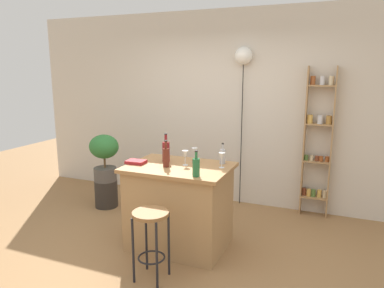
{
  "coord_description": "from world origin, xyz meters",
  "views": [
    {
      "loc": [
        1.58,
        -3.16,
        1.97
      ],
      "look_at": [
        0.05,
        0.55,
        1.13
      ],
      "focal_mm": 33.82,
      "sensor_mm": 36.0,
      "label": 1
    }
  ],
  "objects_px": {
    "bar_stool": "(151,229)",
    "wine_glass_left": "(222,157)",
    "bottle_spirits_clear": "(223,156)",
    "wine_glass_right": "(185,155)",
    "wine_glass_center": "(195,152)",
    "bottle_wine_red": "(166,157)",
    "bottle_olive_oil": "(196,167)",
    "pendant_globe_light": "(244,57)",
    "potted_plant": "(104,154)",
    "plant_stool": "(106,193)",
    "cookbook": "(136,162)",
    "spice_shelf": "(318,142)",
    "bottle_sauce_amber": "(166,151)"
  },
  "relations": [
    {
      "from": "bar_stool",
      "to": "wine_glass_right",
      "type": "distance_m",
      "value": 0.93
    },
    {
      "from": "bottle_wine_red",
      "to": "wine_glass_center",
      "type": "xyz_separation_m",
      "value": [
        0.21,
        0.31,
        0.01
      ]
    },
    {
      "from": "bottle_wine_red",
      "to": "pendant_globe_light",
      "type": "bearing_deg",
      "value": 76.3
    },
    {
      "from": "spice_shelf",
      "to": "bottle_spirits_clear",
      "type": "bearing_deg",
      "value": -126.49
    },
    {
      "from": "potted_plant",
      "to": "wine_glass_center",
      "type": "relative_size",
      "value": 4.1
    },
    {
      "from": "bottle_spirits_clear",
      "to": "pendant_globe_light",
      "type": "height_order",
      "value": "pendant_globe_light"
    },
    {
      "from": "bar_stool",
      "to": "bottle_wine_red",
      "type": "xyz_separation_m",
      "value": [
        -0.14,
        0.61,
        0.54
      ]
    },
    {
      "from": "bar_stool",
      "to": "potted_plant",
      "type": "bearing_deg",
      "value": 137.3
    },
    {
      "from": "cookbook",
      "to": "bottle_sauce_amber",
      "type": "bearing_deg",
      "value": 31.97
    },
    {
      "from": "plant_stool",
      "to": "wine_glass_left",
      "type": "distance_m",
      "value": 2.19
    },
    {
      "from": "plant_stool",
      "to": "cookbook",
      "type": "distance_m",
      "value": 1.47
    },
    {
      "from": "bottle_olive_oil",
      "to": "bottle_wine_red",
      "type": "bearing_deg",
      "value": 154.71
    },
    {
      "from": "wine_glass_center",
      "to": "bottle_wine_red",
      "type": "bearing_deg",
      "value": -123.97
    },
    {
      "from": "wine_glass_left",
      "to": "wine_glass_right",
      "type": "xyz_separation_m",
      "value": [
        -0.4,
        -0.05,
        0.0
      ]
    },
    {
      "from": "bottle_spirits_clear",
      "to": "wine_glass_right",
      "type": "distance_m",
      "value": 0.42
    },
    {
      "from": "wine_glass_left",
      "to": "bottle_wine_red",
      "type": "bearing_deg",
      "value": -160.93
    },
    {
      "from": "spice_shelf",
      "to": "bottle_olive_oil",
      "type": "bearing_deg",
      "value": -119.32
    },
    {
      "from": "bottle_spirits_clear",
      "to": "bottle_olive_oil",
      "type": "bearing_deg",
      "value": -99.27
    },
    {
      "from": "cookbook",
      "to": "spice_shelf",
      "type": "bearing_deg",
      "value": 39.29
    },
    {
      "from": "wine_glass_center",
      "to": "bottle_sauce_amber",
      "type": "bearing_deg",
      "value": -159.15
    },
    {
      "from": "bottle_spirits_clear",
      "to": "wine_glass_center",
      "type": "relative_size",
      "value": 1.43
    },
    {
      "from": "bottle_spirits_clear",
      "to": "bottle_sauce_amber",
      "type": "bearing_deg",
      "value": -165.13
    },
    {
      "from": "bottle_wine_red",
      "to": "bottle_spirits_clear",
      "type": "bearing_deg",
      "value": 34.28
    },
    {
      "from": "bottle_sauce_amber",
      "to": "bottle_wine_red",
      "type": "xyz_separation_m",
      "value": [
        0.09,
        -0.19,
        -0.01
      ]
    },
    {
      "from": "bottle_wine_red",
      "to": "bottle_olive_oil",
      "type": "bearing_deg",
      "value": -25.29
    },
    {
      "from": "cookbook",
      "to": "pendant_globe_light",
      "type": "height_order",
      "value": "pendant_globe_light"
    },
    {
      "from": "bottle_spirits_clear",
      "to": "wine_glass_right",
      "type": "xyz_separation_m",
      "value": [
        -0.36,
        -0.21,
        0.03
      ]
    },
    {
      "from": "potted_plant",
      "to": "bottle_olive_oil",
      "type": "bearing_deg",
      "value": -28.58
    },
    {
      "from": "bottle_sauce_amber",
      "to": "bottle_spirits_clear",
      "type": "xyz_separation_m",
      "value": [
        0.62,
        0.16,
        -0.04
      ]
    },
    {
      "from": "pendant_globe_light",
      "to": "cookbook",
      "type": "bearing_deg",
      "value": -115.37
    },
    {
      "from": "bottle_spirits_clear",
      "to": "bottle_wine_red",
      "type": "distance_m",
      "value": 0.63
    },
    {
      "from": "bar_stool",
      "to": "bottle_olive_oil",
      "type": "relative_size",
      "value": 2.59
    },
    {
      "from": "bottle_sauce_amber",
      "to": "bottle_spirits_clear",
      "type": "bearing_deg",
      "value": 14.87
    },
    {
      "from": "bottle_olive_oil",
      "to": "cookbook",
      "type": "xyz_separation_m",
      "value": [
        -0.81,
        0.21,
        -0.08
      ]
    },
    {
      "from": "bottle_olive_oil",
      "to": "wine_glass_right",
      "type": "height_order",
      "value": "bottle_olive_oil"
    },
    {
      "from": "pendant_globe_light",
      "to": "plant_stool",
      "type": "bearing_deg",
      "value": -154.1
    },
    {
      "from": "spice_shelf",
      "to": "cookbook",
      "type": "xyz_separation_m",
      "value": [
        -1.82,
        -1.6,
        -0.07
      ]
    },
    {
      "from": "pendant_globe_light",
      "to": "potted_plant",
      "type": "bearing_deg",
      "value": -154.1
    },
    {
      "from": "bottle_wine_red",
      "to": "wine_glass_center",
      "type": "height_order",
      "value": "bottle_wine_red"
    },
    {
      "from": "bottle_sauce_amber",
      "to": "pendant_globe_light",
      "type": "distance_m",
      "value": 1.86
    },
    {
      "from": "plant_stool",
      "to": "bottle_olive_oil",
      "type": "bearing_deg",
      "value": -28.58
    },
    {
      "from": "spice_shelf",
      "to": "bottle_sauce_amber",
      "type": "distance_m",
      "value": 2.09
    },
    {
      "from": "bar_stool",
      "to": "wine_glass_left",
      "type": "height_order",
      "value": "wine_glass_left"
    },
    {
      "from": "spice_shelf",
      "to": "plant_stool",
      "type": "relative_size",
      "value": 5.13
    },
    {
      "from": "bottle_olive_oil",
      "to": "pendant_globe_light",
      "type": "relative_size",
      "value": 0.11
    },
    {
      "from": "wine_glass_center",
      "to": "bottle_olive_oil",
      "type": "bearing_deg",
      "value": -66.32
    },
    {
      "from": "bar_stool",
      "to": "wine_glass_center",
      "type": "distance_m",
      "value": 1.07
    },
    {
      "from": "wine_glass_right",
      "to": "pendant_globe_light",
      "type": "xyz_separation_m",
      "value": [
        0.24,
        1.49,
        1.07
      ]
    },
    {
      "from": "spice_shelf",
      "to": "wine_glass_right",
      "type": "relative_size",
      "value": 12.26
    },
    {
      "from": "potted_plant",
      "to": "bottle_sauce_amber",
      "type": "relative_size",
      "value": 2.05
    }
  ]
}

